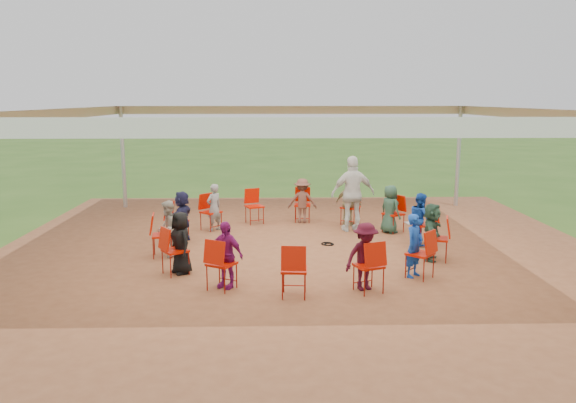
{
  "coord_description": "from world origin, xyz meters",
  "views": [
    {
      "loc": [
        -0.53,
        -11.65,
        3.21
      ],
      "look_at": [
        -0.23,
        0.3,
        1.01
      ],
      "focal_mm": 35.0,
      "sensor_mm": 36.0,
      "label": 1
    }
  ],
  "objects_px": {
    "chair_5": "(211,212)",
    "person_seated_8": "(226,255)",
    "chair_7": "(162,236)",
    "chair_12": "(420,254)",
    "chair_2": "(350,208)",
    "person_seated_7": "(181,243)",
    "person_seated_4": "(214,207)",
    "chair_13": "(437,239)",
    "standing_person": "(353,194)",
    "person_seated_0": "(420,219)",
    "person_seated_1": "(390,209)",
    "chair_11": "(369,266)",
    "chair_0": "(425,225)",
    "person_seated_3": "(302,201)",
    "person_seated_6": "(168,229)",
    "person_seated_2": "(349,203)",
    "chair_6": "(177,222)",
    "chair_9": "(222,264)",
    "person_seated_9": "(365,256)",
    "chair_4": "(254,207)",
    "chair_1": "(393,214)",
    "person_seated_5": "(182,216)",
    "chair_10": "(294,270)",
    "chair_8": "(175,251)",
    "chair_3": "(302,205)",
    "cable_coil": "(328,244)",
    "laptop": "(413,221)",
    "person_seated_10": "(414,246)"
  },
  "relations": [
    {
      "from": "chair_5",
      "to": "person_seated_8",
      "type": "xyz_separation_m",
      "value": [
        0.73,
        -4.31,
        0.14
      ]
    },
    {
      "from": "chair_7",
      "to": "chair_12",
      "type": "distance_m",
      "value": 5.15
    },
    {
      "from": "chair_2",
      "to": "person_seated_7",
      "type": "height_order",
      "value": "person_seated_7"
    },
    {
      "from": "chair_2",
      "to": "person_seated_4",
      "type": "height_order",
      "value": "person_seated_4"
    },
    {
      "from": "chair_13",
      "to": "standing_person",
      "type": "bearing_deg",
      "value": 44.52
    },
    {
      "from": "chair_7",
      "to": "person_seated_8",
      "type": "height_order",
      "value": "person_seated_8"
    },
    {
      "from": "person_seated_0",
      "to": "person_seated_1",
      "type": "bearing_deg",
      "value": 12.86
    },
    {
      "from": "chair_11",
      "to": "chair_0",
      "type": "bearing_deg",
      "value": 38.57
    },
    {
      "from": "person_seated_4",
      "to": "standing_person",
      "type": "distance_m",
      "value": 3.41
    },
    {
      "from": "person_seated_7",
      "to": "person_seated_1",
      "type": "bearing_deg",
      "value": 90.0
    },
    {
      "from": "person_seated_3",
      "to": "person_seated_6",
      "type": "distance_m",
      "value": 4.28
    },
    {
      "from": "person_seated_2",
      "to": "chair_6",
      "type": "bearing_deg",
      "value": 50.45
    },
    {
      "from": "person_seated_0",
      "to": "chair_7",
      "type": "bearing_deg",
      "value": 90.0
    },
    {
      "from": "chair_12",
      "to": "chair_9",
      "type": "bearing_deg",
      "value": 141.43
    },
    {
      "from": "person_seated_9",
      "to": "chair_4",
      "type": "bearing_deg",
      "value": 90.0
    },
    {
      "from": "person_seated_0",
      "to": "chair_11",
      "type": "bearing_deg",
      "value": 142.97
    },
    {
      "from": "chair_7",
      "to": "person_seated_6",
      "type": "relative_size",
      "value": 0.77
    },
    {
      "from": "person_seated_2",
      "to": "chair_11",
      "type": "bearing_deg",
      "value": 116.31
    },
    {
      "from": "chair_1",
      "to": "person_seated_4",
      "type": "xyz_separation_m",
      "value": [
        -4.37,
        0.25,
        0.14
      ]
    },
    {
      "from": "person_seated_2",
      "to": "person_seated_5",
      "type": "relative_size",
      "value": 1.0
    },
    {
      "from": "chair_7",
      "to": "person_seated_5",
      "type": "bearing_deg",
      "value": 161.78
    },
    {
      "from": "person_seated_9",
      "to": "chair_10",
      "type": "bearing_deg",
      "value": 172.51
    },
    {
      "from": "chair_4",
      "to": "chair_13",
      "type": "bearing_deg",
      "value": 115.71
    },
    {
      "from": "person_seated_5",
      "to": "person_seated_0",
      "type": "bearing_deg",
      "value": 102.86
    },
    {
      "from": "chair_6",
      "to": "chair_8",
      "type": "distance_m",
      "value": 2.48
    },
    {
      "from": "person_seated_1",
      "to": "chair_9",
      "type": "bearing_deg",
      "value": 103.14
    },
    {
      "from": "chair_8",
      "to": "chair_11",
      "type": "bearing_deg",
      "value": 38.57
    },
    {
      "from": "chair_3",
      "to": "person_seated_1",
      "type": "height_order",
      "value": "person_seated_1"
    },
    {
      "from": "chair_9",
      "to": "chair_11",
      "type": "height_order",
      "value": "same"
    },
    {
      "from": "chair_8",
      "to": "cable_coil",
      "type": "height_order",
      "value": "chair_8"
    },
    {
      "from": "person_seated_2",
      "to": "laptop",
      "type": "distance_m",
      "value": 2.31
    },
    {
      "from": "person_seated_2",
      "to": "person_seated_6",
      "type": "height_order",
      "value": "same"
    },
    {
      "from": "chair_7",
      "to": "chair_13",
      "type": "relative_size",
      "value": 1.0
    },
    {
      "from": "chair_6",
      "to": "person_seated_7",
      "type": "bearing_deg",
      "value": 28.26
    },
    {
      "from": "person_seated_1",
      "to": "chair_4",
      "type": "bearing_deg",
      "value": 37.03
    },
    {
      "from": "chair_10",
      "to": "chair_13",
      "type": "bearing_deg",
      "value": 38.57
    },
    {
      "from": "person_seated_1",
      "to": "person_seated_10",
      "type": "xyz_separation_m",
      "value": [
        -0.25,
        -3.4,
        0.0
      ]
    },
    {
      "from": "chair_2",
      "to": "chair_13",
      "type": "relative_size",
      "value": 1.0
    },
    {
      "from": "chair_9",
      "to": "person_seated_0",
      "type": "height_order",
      "value": "person_seated_0"
    },
    {
      "from": "person_seated_9",
      "to": "person_seated_2",
      "type": "bearing_deg",
      "value": 64.29
    },
    {
      "from": "chair_4",
      "to": "chair_12",
      "type": "distance_m",
      "value": 5.57
    },
    {
      "from": "person_seated_3",
      "to": "person_seated_2",
      "type": "bearing_deg",
      "value": 167.14
    },
    {
      "from": "chair_1",
      "to": "person_seated_3",
      "type": "bearing_deg",
      "value": 28.26
    },
    {
      "from": "chair_0",
      "to": "person_seated_8",
      "type": "bearing_deg",
      "value": 115.12
    },
    {
      "from": "chair_3",
      "to": "person_seated_6",
      "type": "xyz_separation_m",
      "value": [
        -2.92,
        -3.26,
        0.14
      ]
    },
    {
      "from": "chair_3",
      "to": "person_seated_3",
      "type": "relative_size",
      "value": 0.77
    },
    {
      "from": "chair_3",
      "to": "cable_coil",
      "type": "xyz_separation_m",
      "value": [
        0.45,
        -2.4,
        -0.43
      ]
    },
    {
      "from": "chair_13",
      "to": "person_seated_6",
      "type": "height_order",
      "value": "person_seated_6"
    },
    {
      "from": "chair_3",
      "to": "chair_5",
      "type": "height_order",
      "value": "same"
    },
    {
      "from": "person_seated_4",
      "to": "chair_13",
      "type": "bearing_deg",
      "value": 103.14
    }
  ]
}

